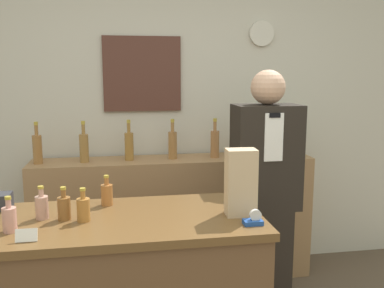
# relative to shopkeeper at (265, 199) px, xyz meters

# --- Properties ---
(back_wall) EXTENTS (5.20, 0.09, 2.70)m
(back_wall) POSITION_rel_shopkeeper_xyz_m (-0.59, 0.92, 0.51)
(back_wall) COLOR beige
(back_wall) RESTS_ON ground_plane
(back_shelf) EXTENTS (2.20, 0.37, 1.00)m
(back_shelf) POSITION_rel_shopkeeper_xyz_m (-0.52, 0.67, -0.34)
(back_shelf) COLOR #9E754C
(back_shelf) RESTS_ON ground_plane
(shopkeeper) EXTENTS (0.43, 0.27, 1.69)m
(shopkeeper) POSITION_rel_shopkeeper_xyz_m (0.00, 0.00, 0.00)
(shopkeeper) COLOR black
(shopkeeper) RESTS_ON ground_plane
(potted_plant) EXTENTS (0.26, 0.26, 0.34)m
(potted_plant) POSITION_rel_shopkeeper_xyz_m (0.37, 0.68, 0.35)
(potted_plant) COLOR #4C3D2D
(potted_plant) RESTS_ON back_shelf
(paper_bag) EXTENTS (0.15, 0.11, 0.33)m
(paper_bag) POSITION_rel_shopkeeper_xyz_m (-0.35, -0.62, 0.29)
(paper_bag) COLOR tan
(paper_bag) RESTS_ON display_counter
(tape_dispenser) EXTENTS (0.09, 0.06, 0.07)m
(tape_dispenser) POSITION_rel_shopkeeper_xyz_m (-0.33, -0.77, 0.15)
(tape_dispenser) COLOR #1E4799
(tape_dispenser) RESTS_ON display_counter
(price_card_right) EXTENTS (0.09, 0.02, 0.06)m
(price_card_right) POSITION_rel_shopkeeper_xyz_m (-1.34, -0.80, 0.15)
(price_card_right) COLOR white
(price_card_right) RESTS_ON display_counter
(counter_bottle_1) EXTENTS (0.06, 0.06, 0.16)m
(counter_bottle_1) POSITION_rel_shopkeeper_xyz_m (-1.43, -0.67, 0.19)
(counter_bottle_1) COLOR tan
(counter_bottle_1) RESTS_ON display_counter
(counter_bottle_2) EXTENTS (0.06, 0.06, 0.16)m
(counter_bottle_2) POSITION_rel_shopkeeper_xyz_m (-1.32, -0.51, 0.19)
(counter_bottle_2) COLOR tan
(counter_bottle_2) RESTS_ON display_counter
(counter_bottle_3) EXTENTS (0.06, 0.06, 0.16)m
(counter_bottle_3) POSITION_rel_shopkeeper_xyz_m (-1.21, -0.55, 0.19)
(counter_bottle_3) COLOR brown
(counter_bottle_3) RESTS_ON display_counter
(counter_bottle_4) EXTENTS (0.06, 0.06, 0.16)m
(counter_bottle_4) POSITION_rel_shopkeeper_xyz_m (-1.12, -0.58, 0.19)
(counter_bottle_4) COLOR #A66C2F
(counter_bottle_4) RESTS_ON display_counter
(counter_bottle_5) EXTENTS (0.06, 0.06, 0.16)m
(counter_bottle_5) POSITION_rel_shopkeeper_xyz_m (-1.01, -0.35, 0.19)
(counter_bottle_5) COLOR #A66531
(counter_bottle_5) RESTS_ON display_counter
(shelf_bottle_0) EXTENTS (0.07, 0.07, 0.31)m
(shelf_bottle_0) POSITION_rel_shopkeeper_xyz_m (-1.54, 0.66, 0.27)
(shelf_bottle_0) COLOR olive
(shelf_bottle_0) RESTS_ON back_shelf
(shelf_bottle_1) EXTENTS (0.07, 0.07, 0.31)m
(shelf_bottle_1) POSITION_rel_shopkeeper_xyz_m (-1.20, 0.65, 0.27)
(shelf_bottle_1) COLOR olive
(shelf_bottle_1) RESTS_ON back_shelf
(shelf_bottle_2) EXTENTS (0.07, 0.07, 0.31)m
(shelf_bottle_2) POSITION_rel_shopkeeper_xyz_m (-0.87, 0.67, 0.27)
(shelf_bottle_2) COLOR olive
(shelf_bottle_2) RESTS_ON back_shelf
(shelf_bottle_3) EXTENTS (0.07, 0.07, 0.31)m
(shelf_bottle_3) POSITION_rel_shopkeeper_xyz_m (-0.53, 0.67, 0.27)
(shelf_bottle_3) COLOR #9A6A39
(shelf_bottle_3) RESTS_ON back_shelf
(shelf_bottle_4) EXTENTS (0.07, 0.07, 0.31)m
(shelf_bottle_4) POSITION_rel_shopkeeper_xyz_m (-0.19, 0.66, 0.27)
(shelf_bottle_4) COLOR #A16C3F
(shelf_bottle_4) RESTS_ON back_shelf
(shelf_bottle_5) EXTENTS (0.07, 0.07, 0.31)m
(shelf_bottle_5) POSITION_rel_shopkeeper_xyz_m (0.15, 0.68, 0.27)
(shelf_bottle_5) COLOR olive
(shelf_bottle_5) RESTS_ON back_shelf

